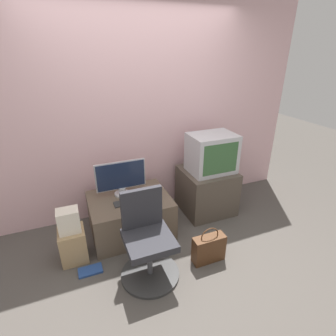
{
  "coord_description": "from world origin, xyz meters",
  "views": [
    {
      "loc": [
        -0.85,
        -1.76,
        2.04
      ],
      "look_at": [
        0.23,
        0.92,
        0.71
      ],
      "focal_mm": 28.0,
      "sensor_mm": 36.0,
      "label": 1
    }
  ],
  "objects_px": {
    "cardboard_box_lower": "(73,245)",
    "book": "(90,270)",
    "crt_tv": "(212,153)",
    "office_chair": "(148,243)",
    "handbag": "(209,248)",
    "keyboard": "(129,202)",
    "mouse": "(150,197)",
    "main_monitor": "(121,178)"
  },
  "relations": [
    {
      "from": "crt_tv",
      "to": "office_chair",
      "type": "distance_m",
      "value": 1.42
    },
    {
      "from": "keyboard",
      "to": "office_chair",
      "type": "relative_size",
      "value": 0.39
    },
    {
      "from": "handbag",
      "to": "office_chair",
      "type": "bearing_deg",
      "value": 172.59
    },
    {
      "from": "handbag",
      "to": "keyboard",
      "type": "bearing_deg",
      "value": 133.57
    },
    {
      "from": "office_chair",
      "to": "book",
      "type": "distance_m",
      "value": 0.68
    },
    {
      "from": "main_monitor",
      "to": "crt_tv",
      "type": "relative_size",
      "value": 1.02
    },
    {
      "from": "main_monitor",
      "to": "handbag",
      "type": "xyz_separation_m",
      "value": [
        0.68,
        -0.89,
        -0.52
      ]
    },
    {
      "from": "keyboard",
      "to": "mouse",
      "type": "height_order",
      "value": "mouse"
    },
    {
      "from": "keyboard",
      "to": "handbag",
      "type": "bearing_deg",
      "value": -46.43
    },
    {
      "from": "keyboard",
      "to": "main_monitor",
      "type": "bearing_deg",
      "value": 97.75
    },
    {
      "from": "main_monitor",
      "to": "office_chair",
      "type": "height_order",
      "value": "main_monitor"
    },
    {
      "from": "handbag",
      "to": "crt_tv",
      "type": "bearing_deg",
      "value": 60.34
    },
    {
      "from": "mouse",
      "to": "office_chair",
      "type": "xyz_separation_m",
      "value": [
        -0.23,
        -0.61,
        -0.12
      ]
    },
    {
      "from": "main_monitor",
      "to": "cardboard_box_lower",
      "type": "xyz_separation_m",
      "value": [
        -0.62,
        -0.35,
        -0.5
      ]
    },
    {
      "from": "mouse",
      "to": "handbag",
      "type": "xyz_separation_m",
      "value": [
        0.4,
        -0.7,
        -0.32
      ]
    },
    {
      "from": "keyboard",
      "to": "book",
      "type": "height_order",
      "value": "keyboard"
    },
    {
      "from": "office_chair",
      "to": "book",
      "type": "bearing_deg",
      "value": 158.07
    },
    {
      "from": "keyboard",
      "to": "office_chair",
      "type": "bearing_deg",
      "value": -88.18
    },
    {
      "from": "mouse",
      "to": "handbag",
      "type": "height_order",
      "value": "mouse"
    },
    {
      "from": "book",
      "to": "handbag",
      "type": "bearing_deg",
      "value": -14.36
    },
    {
      "from": "office_chair",
      "to": "cardboard_box_lower",
      "type": "distance_m",
      "value": 0.83
    },
    {
      "from": "main_monitor",
      "to": "book",
      "type": "distance_m",
      "value": 1.02
    },
    {
      "from": "mouse",
      "to": "book",
      "type": "height_order",
      "value": "mouse"
    },
    {
      "from": "mouse",
      "to": "cardboard_box_lower",
      "type": "bearing_deg",
      "value": -170.45
    },
    {
      "from": "mouse",
      "to": "crt_tv",
      "type": "xyz_separation_m",
      "value": [
        0.87,
        0.14,
        0.36
      ]
    },
    {
      "from": "keyboard",
      "to": "handbag",
      "type": "height_order",
      "value": "keyboard"
    },
    {
      "from": "book",
      "to": "mouse",
      "type": "bearing_deg",
      "value": 27.16
    },
    {
      "from": "mouse",
      "to": "book",
      "type": "relative_size",
      "value": 0.29
    },
    {
      "from": "keyboard",
      "to": "mouse",
      "type": "distance_m",
      "value": 0.25
    },
    {
      "from": "office_chair",
      "to": "handbag",
      "type": "distance_m",
      "value": 0.67
    },
    {
      "from": "crt_tv",
      "to": "book",
      "type": "height_order",
      "value": "crt_tv"
    },
    {
      "from": "cardboard_box_lower",
      "to": "book",
      "type": "height_order",
      "value": "cardboard_box_lower"
    },
    {
      "from": "main_monitor",
      "to": "mouse",
      "type": "bearing_deg",
      "value": -35.07
    },
    {
      "from": "cardboard_box_lower",
      "to": "book",
      "type": "relative_size",
      "value": 1.54
    },
    {
      "from": "keyboard",
      "to": "mouse",
      "type": "xyz_separation_m",
      "value": [
        0.25,
        0.01,
        0.01
      ]
    },
    {
      "from": "office_chair",
      "to": "handbag",
      "type": "height_order",
      "value": "office_chair"
    },
    {
      "from": "book",
      "to": "cardboard_box_lower",
      "type": "bearing_deg",
      "value": 116.79
    },
    {
      "from": "main_monitor",
      "to": "crt_tv",
      "type": "xyz_separation_m",
      "value": [
        1.15,
        -0.06,
        0.16
      ]
    },
    {
      "from": "main_monitor",
      "to": "office_chair",
      "type": "relative_size",
      "value": 0.67
    },
    {
      "from": "keyboard",
      "to": "mouse",
      "type": "bearing_deg",
      "value": 3.25
    },
    {
      "from": "crt_tv",
      "to": "book",
      "type": "distance_m",
      "value": 1.91
    },
    {
      "from": "office_chair",
      "to": "cardboard_box_lower",
      "type": "xyz_separation_m",
      "value": [
        -0.66,
        0.46,
        -0.18
      ]
    }
  ]
}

